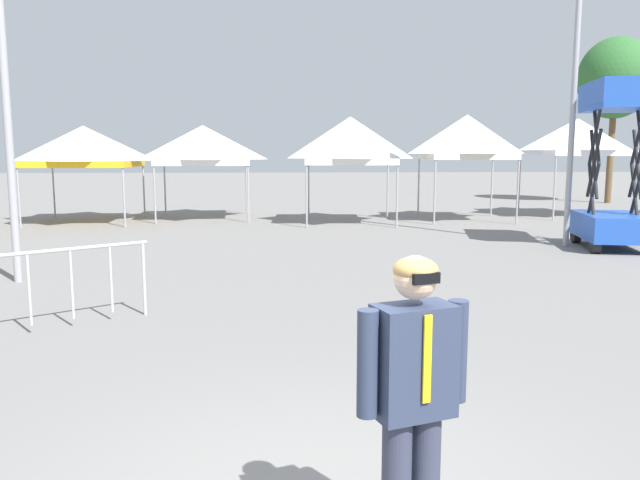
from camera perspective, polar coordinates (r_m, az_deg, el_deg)
canopy_tent_behind_left at (r=22.06m, az=-20.91°, el=8.06°), size 3.38×3.38×3.18m
canopy_tent_behind_right at (r=22.21m, az=-10.73°, el=8.57°), size 3.40×3.40×3.26m
canopy_tent_behind_center at (r=20.46m, az=2.80°, el=9.12°), size 3.11×3.11×3.47m
canopy_tent_center at (r=21.83m, az=13.37°, el=9.20°), size 2.90×2.90×3.58m
canopy_tent_far_left at (r=24.49m, az=22.60°, el=8.73°), size 3.15×3.15×3.53m
scissor_lift at (r=16.51m, az=25.39°, el=3.44°), size 1.85×2.54×3.97m
person_foreground at (r=3.41m, az=8.55°, el=-13.89°), size 0.62×0.36×1.78m
light_pole_near_lift at (r=16.70m, az=22.60°, el=17.05°), size 0.36×0.36×9.04m
tree_behind_tents_left at (r=31.78m, az=25.55°, el=13.26°), size 3.29×3.29×7.46m
crowd_barrier_by_lift at (r=8.80m, az=-21.95°, el=-2.70°), size 1.75×1.25×1.08m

